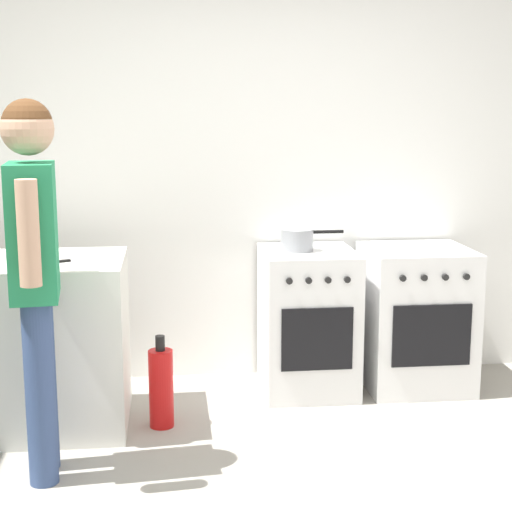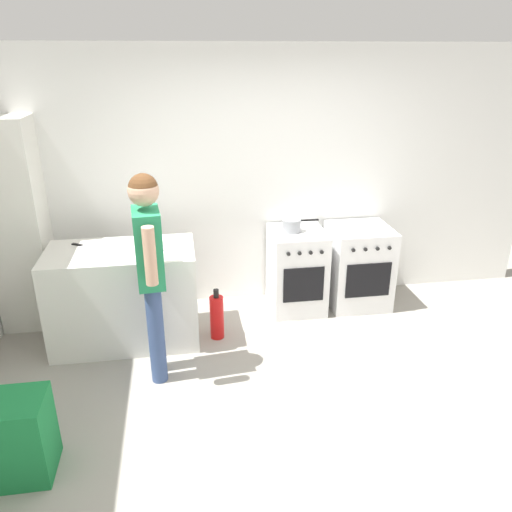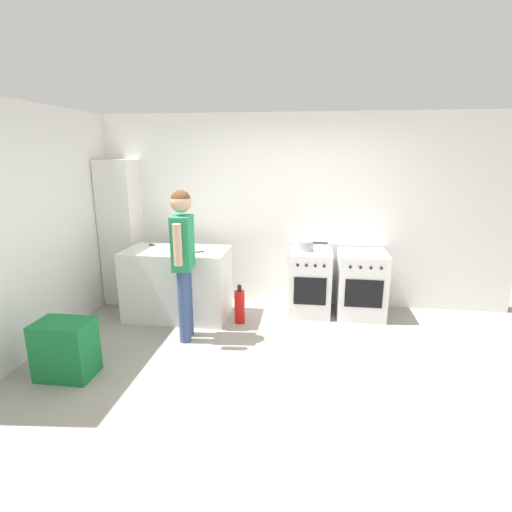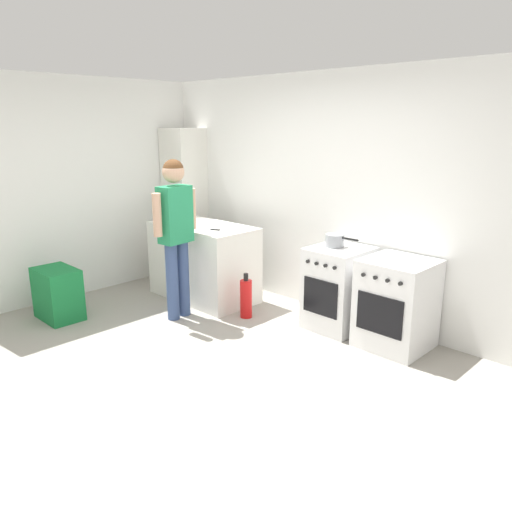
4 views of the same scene
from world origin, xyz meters
TOP-DOWN VIEW (x-y plane):
  - ground_plane at (0.00, 0.00)m, footprint 8.00×8.00m
  - back_wall at (0.00, 1.95)m, footprint 6.00×0.10m
  - side_wall_left at (-2.60, 0.40)m, footprint 0.10×3.10m
  - counter_unit at (-1.35, 1.20)m, footprint 1.30×0.70m
  - oven_left at (0.35, 1.58)m, footprint 0.54×0.62m
  - oven_right at (1.01, 1.58)m, footprint 0.61×0.62m
  - pot at (0.28, 1.58)m, footprint 0.37×0.19m
  - knife_utility at (-1.07, 1.08)m, footprint 0.24×0.13m
  - knife_bread at (-1.64, 1.33)m, footprint 0.32×0.21m
  - person at (-1.05, 0.59)m, footprint 0.23×0.57m
  - fire_extinguisher at (-0.52, 1.10)m, footprint 0.13×0.13m
  - recycling_crate_lower at (-1.95, -0.35)m, footprint 0.52×0.36m
  - recycling_crate_upper at (-1.95, -0.35)m, footprint 0.52×0.36m
  - larder_cabinet at (-2.30, 1.68)m, footprint 0.48×0.44m

SIDE VIEW (x-z plane):
  - ground_plane at x=0.00m, z-range 0.00..0.00m
  - recycling_crate_lower at x=-1.95m, z-range 0.00..0.28m
  - fire_extinguisher at x=-0.52m, z-range -0.03..0.47m
  - recycling_crate_upper at x=-1.95m, z-range 0.28..0.56m
  - oven_left at x=0.35m, z-range 0.00..0.85m
  - oven_right at x=1.01m, z-range 0.00..0.85m
  - counter_unit at x=-1.35m, z-range 0.00..0.90m
  - knife_bread at x=-1.64m, z-range 0.90..0.91m
  - knife_utility at x=-1.07m, z-range 0.90..0.91m
  - pot at x=0.28m, z-range 0.85..0.98m
  - larder_cabinet at x=-2.30m, z-range 0.00..2.00m
  - person at x=-1.05m, z-range 0.18..1.89m
  - back_wall at x=0.00m, z-range 0.00..2.60m
  - side_wall_left at x=-2.60m, z-range 0.00..2.60m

